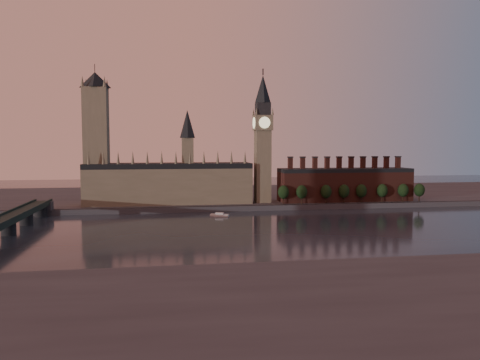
# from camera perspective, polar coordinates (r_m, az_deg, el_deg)

# --- Properties ---
(ground) EXTENTS (900.00, 900.00, 0.00)m
(ground) POSITION_cam_1_polar(r_m,az_deg,el_deg) (272.84, 5.46, -6.38)
(ground) COLOR black
(ground) RESTS_ON ground
(north_bank) EXTENTS (900.00, 182.00, 4.00)m
(north_bank) POSITION_cam_1_polar(r_m,az_deg,el_deg) (445.34, -0.30, -1.94)
(north_bank) COLOR #454449
(north_bank) RESTS_ON ground
(palace_of_westminster) EXTENTS (130.00, 30.30, 74.00)m
(palace_of_westminster) POSITION_cam_1_polar(r_m,az_deg,el_deg) (375.49, -8.57, -0.15)
(palace_of_westminster) COLOR #776B54
(palace_of_westminster) RESTS_ON north_bank
(victoria_tower) EXTENTS (24.00, 24.00, 108.00)m
(victoria_tower) POSITION_cam_1_polar(r_m,az_deg,el_deg) (378.19, -17.13, 5.42)
(victoria_tower) COLOR #776B54
(victoria_tower) RESTS_ON north_bank
(big_ben) EXTENTS (15.00, 15.00, 107.00)m
(big_ben) POSITION_cam_1_polar(r_m,az_deg,el_deg) (377.56, 2.79, 5.27)
(big_ben) COLOR #776B54
(big_ben) RESTS_ON north_bank
(chimney_block) EXTENTS (110.00, 25.00, 37.00)m
(chimney_block) POSITION_cam_1_polar(r_m,az_deg,el_deg) (399.19, 12.65, -0.49)
(chimney_block) COLOR #562821
(chimney_block) RESTS_ON north_bank
(embankment_tree_0) EXTENTS (8.60, 8.60, 14.88)m
(embankment_tree_0) POSITION_cam_1_polar(r_m,az_deg,el_deg) (367.94, 5.31, -1.49)
(embankment_tree_0) COLOR black
(embankment_tree_0) RESTS_ON north_bank
(embankment_tree_1) EXTENTS (8.60, 8.60, 14.88)m
(embankment_tree_1) POSITION_cam_1_polar(r_m,az_deg,el_deg) (371.39, 7.53, -1.45)
(embankment_tree_1) COLOR black
(embankment_tree_1) RESTS_ON north_bank
(embankment_tree_2) EXTENTS (8.60, 8.60, 14.88)m
(embankment_tree_2) POSITION_cam_1_polar(r_m,az_deg,el_deg) (377.31, 10.45, -1.39)
(embankment_tree_2) COLOR black
(embankment_tree_2) RESTS_ON north_bank
(embankment_tree_3) EXTENTS (8.60, 8.60, 14.88)m
(embankment_tree_3) POSITION_cam_1_polar(r_m,az_deg,el_deg) (383.58, 12.56, -1.33)
(embankment_tree_3) COLOR black
(embankment_tree_3) RESTS_ON north_bank
(embankment_tree_4) EXTENTS (8.60, 8.60, 14.88)m
(embankment_tree_4) POSITION_cam_1_polar(r_m,az_deg,el_deg) (388.62, 14.58, -1.30)
(embankment_tree_4) COLOR black
(embankment_tree_4) RESTS_ON north_bank
(embankment_tree_5) EXTENTS (8.60, 8.60, 14.88)m
(embankment_tree_5) POSITION_cam_1_polar(r_m,az_deg,el_deg) (396.74, 16.95, -1.23)
(embankment_tree_5) COLOR black
(embankment_tree_5) RESTS_ON north_bank
(embankment_tree_6) EXTENTS (8.60, 8.60, 14.88)m
(embankment_tree_6) POSITION_cam_1_polar(r_m,az_deg,el_deg) (403.50, 19.27, -1.20)
(embankment_tree_6) COLOR black
(embankment_tree_6) RESTS_ON north_bank
(embankment_tree_7) EXTENTS (8.60, 8.60, 14.88)m
(embankment_tree_7) POSITION_cam_1_polar(r_m,az_deg,el_deg) (410.77, 21.02, -1.15)
(embankment_tree_7) COLOR black
(embankment_tree_7) RESTS_ON north_bank
(river_boat) EXTENTS (13.68, 8.34, 2.64)m
(river_boat) POSITION_cam_1_polar(r_m,az_deg,el_deg) (332.17, -2.52, -4.27)
(river_boat) COLOR #BEBEBE
(river_boat) RESTS_ON ground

